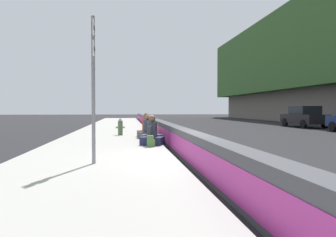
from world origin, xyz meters
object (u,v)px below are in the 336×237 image
Objects in this scene: fire_hydrant at (120,126)px; parked_car_fourth at (304,117)px; seated_person_middle at (152,133)px; seated_person_far at (146,129)px; seated_person_rear at (148,131)px; seated_person_foreground at (152,136)px; backpack at (151,141)px; route_sign_post at (93,79)px.

parked_car_fourth is at bearing -61.67° from fire_hydrant.
fire_hydrant is 3.79m from seated_person_middle.
seated_person_rear is at bearing -179.51° from seated_person_far.
seated_person_foreground reaches higher than backpack.
parked_car_fourth is (13.17, -13.27, 0.53)m from backpack.
route_sign_post is 7.17m from seated_person_rear.
route_sign_post is 4.09× the size of fire_hydrant.
parked_car_fourth is at bearing -46.24° from seated_person_foreground.
route_sign_post is 3.32× the size of seated_person_rear.
route_sign_post reaches higher than seated_person_middle.
seated_person_foreground is at bearing 179.91° from seated_person_rear.
seated_person_rear is at bearing -1.92° from backpack.
fire_hydrant is 16.39m from parked_car_fourth.
seated_person_rear is at bearing 2.83° from seated_person_middle.
seated_person_rear is 2.71× the size of backpack.
seated_person_far is at bearing -133.10° from fire_hydrant.
seated_person_middle is 0.24× the size of parked_car_fourth.
route_sign_post is 3.28× the size of seated_person_middle.
seated_person_foreground is 0.96× the size of seated_person_far.
seated_person_far is at bearing 1.93° from seated_person_middle.
seated_person_middle is 17.31m from parked_car_fourth.
seated_person_middle is (5.28, -1.83, -1.73)m from route_sign_post.
backpack is (-0.56, 0.11, -0.15)m from seated_person_foreground.
seated_person_foreground is at bearing -10.69° from backpack.
seated_person_far is (-1.18, -1.26, -0.09)m from fire_hydrant.
seated_person_foreground is at bearing 176.59° from seated_person_middle.
seated_person_rear is at bearing -14.59° from route_sign_post.
seated_person_far reaches higher than backpack.
seated_person_middle is at bearing -3.41° from seated_person_foreground.
seated_person_rear is (2.74, -0.00, -0.00)m from seated_person_foreground.
seated_person_rear is 0.24× the size of parked_car_fourth.
backpack is 18.71m from parked_car_fourth.
parked_car_fourth reaches higher than seated_person_far.
seated_person_far is at bearing -12.86° from route_sign_post.
route_sign_post is 4.24m from backpack.
seated_person_far reaches higher than fire_hydrant.
seated_person_middle is (1.28, -0.08, -0.00)m from seated_person_foreground.
seated_person_rear reaches higher than backpack.
parked_car_fourth reaches higher than fire_hydrant.
backpack is 0.09× the size of parked_car_fourth.
seated_person_middle is (-3.55, -1.34, -0.11)m from fire_hydrant.
route_sign_post is 8.03m from seated_person_far.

